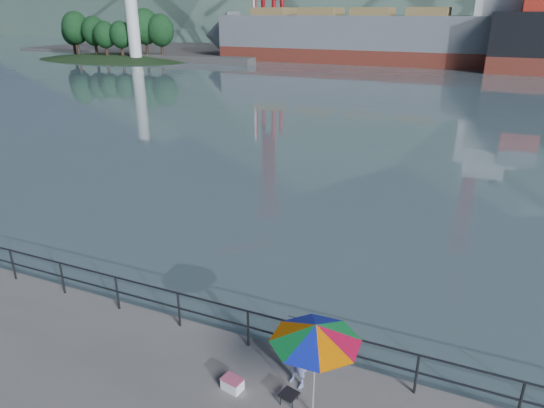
# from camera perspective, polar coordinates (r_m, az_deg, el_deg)

# --- Properties ---
(harbor_water) EXTENTS (500.00, 280.00, 0.00)m
(harbor_water) POSITION_cam_1_polar(r_m,az_deg,el_deg) (137.40, 22.26, 17.06)
(harbor_water) COLOR slate
(harbor_water) RESTS_ON ground
(far_dock) EXTENTS (200.00, 40.00, 0.40)m
(far_dock) POSITION_cam_1_polar(r_m,az_deg,el_deg) (100.48, 27.08, 15.14)
(far_dock) COLOR #514F4C
(far_dock) RESTS_ON ground
(guardrail) EXTENTS (22.00, 0.06, 1.03)m
(guardrail) POSITION_cam_1_polar(r_m,az_deg,el_deg) (12.59, -7.02, -13.19)
(guardrail) COLOR #2D3033
(guardrail) RESTS_ON ground
(lighthouse_islet) EXTENTS (48.00, 26.40, 19.20)m
(lighthouse_islet) POSITION_cam_1_polar(r_m,az_deg,el_deg) (92.08, -18.32, 16.12)
(lighthouse_islet) COLOR #263F1E
(lighthouse_islet) RESTS_ON ground
(fisherman) EXTENTS (0.65, 0.53, 1.54)m
(fisherman) POSITION_cam_1_polar(r_m,az_deg,el_deg) (10.99, 3.03, -17.40)
(fisherman) COLOR navy
(fisherman) RESTS_ON ground
(beach_umbrella) EXTENTS (2.38, 2.38, 2.20)m
(beach_umbrella) POSITION_cam_1_polar(r_m,az_deg,el_deg) (9.56, 5.18, -14.87)
(beach_umbrella) COLOR white
(beach_umbrella) RESTS_ON ground
(folding_stool) EXTENTS (0.42, 0.42, 0.23)m
(folding_stool) POSITION_cam_1_polar(r_m,az_deg,el_deg) (11.00, 2.01, -21.80)
(folding_stool) COLOR black
(folding_stool) RESTS_ON ground
(cooler_bag) EXTENTS (0.49, 0.37, 0.25)m
(cooler_bag) POSITION_cam_1_polar(r_m,az_deg,el_deg) (11.30, -4.68, -20.40)
(cooler_bag) COLOR white
(cooler_bag) RESTS_ON ground
(fishing_rod) EXTENTS (0.64, 1.46, 1.12)m
(fishing_rod) POSITION_cam_1_polar(r_m,az_deg,el_deg) (12.29, 4.58, -17.10)
(fishing_rod) COLOR black
(fishing_rod) RESTS_ON ground
(bulk_carrier) EXTENTS (54.54, 9.44, 14.50)m
(bulk_carrier) POSITION_cam_1_polar(r_m,az_deg,el_deg) (82.85, 14.50, 18.65)
(bulk_carrier) COLOR maroon
(bulk_carrier) RESTS_ON ground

